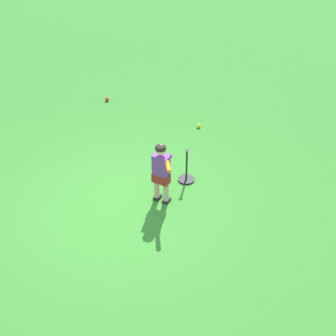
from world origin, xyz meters
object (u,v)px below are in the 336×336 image
child_batter (162,168)px  batting_tee (186,175)px  play_ball_midfield (107,99)px  play_ball_by_bucket (199,126)px

child_batter → batting_tee: (0.19, 0.66, -0.55)m
batting_tee → play_ball_midfield: bearing=140.8°
play_ball_midfield → child_batter: bearing=-49.0°
play_ball_midfield → play_ball_by_bucket: bearing=-9.3°
batting_tee → play_ball_by_bucket: bearing=101.0°
play_ball_midfield → play_ball_by_bucket: size_ratio=1.03×
child_batter → batting_tee: child_batter is taller
child_batter → play_ball_by_bucket: child_batter is taller
play_ball_by_bucket → child_batter: bearing=-86.3°
play_ball_by_bucket → play_ball_midfield: bearing=170.7°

